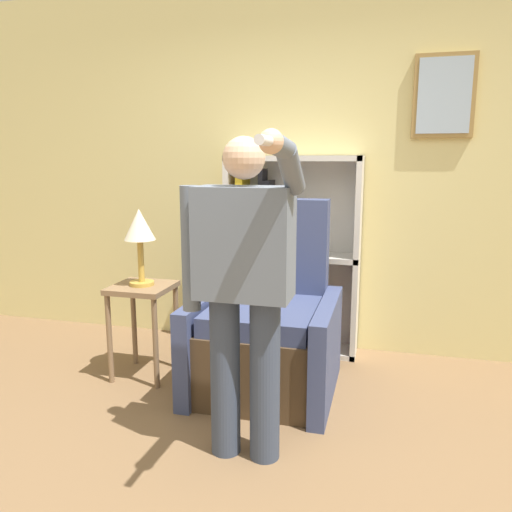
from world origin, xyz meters
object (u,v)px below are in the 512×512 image
(armchair, at_px, (267,331))
(person_standing, at_px, (243,281))
(bookcase, at_px, (277,260))
(side_table, at_px, (143,304))
(table_lamp, at_px, (140,230))

(armchair, relative_size, person_standing, 0.77)
(bookcase, distance_m, armchair, 0.77)
(side_table, relative_size, table_lamp, 1.25)
(bookcase, relative_size, person_standing, 0.95)
(person_standing, bearing_deg, table_lamp, 141.18)
(side_table, distance_m, table_lamp, 0.51)
(bookcase, xyz_separation_m, side_table, (-0.77, -0.75, -0.20))
(armchair, height_order, side_table, armchair)
(bookcase, xyz_separation_m, table_lamp, (-0.77, -0.75, 0.31))
(table_lamp, bearing_deg, bookcase, 44.09)
(bookcase, distance_m, table_lamp, 1.12)
(armchair, height_order, person_standing, person_standing)
(side_table, height_order, table_lamp, table_lamp)
(side_table, bearing_deg, person_standing, -38.82)
(bookcase, distance_m, person_standing, 1.52)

